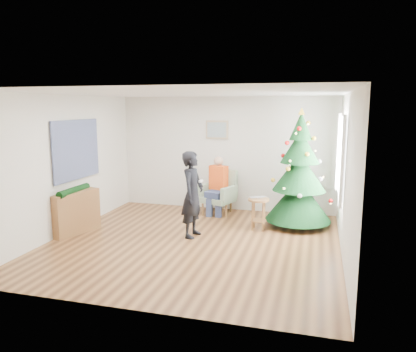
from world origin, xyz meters
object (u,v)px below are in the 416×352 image
(christmas_tree, at_px, (299,174))
(stool, at_px, (258,214))
(standing_man, at_px, (193,194))
(armchair, at_px, (219,198))
(console, at_px, (75,212))

(christmas_tree, xyz_separation_m, stool, (-0.73, -0.45, -0.75))
(christmas_tree, distance_m, standing_man, 2.21)
(christmas_tree, relative_size, stool, 3.83)
(stool, bearing_deg, armchair, 136.64)
(stool, height_order, armchair, armchair)
(armchair, bearing_deg, standing_man, -71.02)
(christmas_tree, xyz_separation_m, console, (-4.05, -1.59, -0.66))
(standing_man, height_order, console, standing_man)
(stool, relative_size, console, 0.62)
(armchair, bearing_deg, stool, -22.12)
(console, bearing_deg, armchair, 58.87)
(armchair, height_order, console, armchair)
(standing_man, bearing_deg, console, 105.40)
(christmas_tree, relative_size, standing_man, 1.49)
(standing_man, xyz_separation_m, console, (-2.21, -0.40, -0.39))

